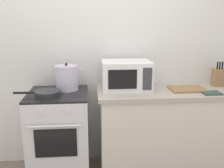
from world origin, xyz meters
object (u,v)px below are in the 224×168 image
at_px(cutting_board, 187,89).
at_px(oven_mitt, 211,93).
at_px(microwave, 126,75).
at_px(stock_pot, 67,78).
at_px(frying_pan, 47,93).
at_px(knife_block, 219,77).
at_px(stove, 60,135).

height_order(cutting_board, oven_mitt, cutting_board).
bearing_deg(microwave, cutting_board, -7.02).
bearing_deg(stock_pot, frying_pan, -131.22).
bearing_deg(microwave, knife_block, 3.41).
height_order(microwave, oven_mitt, microwave).
bearing_deg(knife_block, stove, -175.37).
distance_m(stock_pot, knife_block, 1.66).
bearing_deg(stock_pot, cutting_board, -5.08).
distance_m(frying_pan, knife_block, 1.85).
relative_size(stove, microwave, 1.84).
relative_size(stove, stock_pot, 2.85).
relative_size(frying_pan, cutting_board, 1.23).
xyz_separation_m(stove, frying_pan, (-0.09, -0.09, 0.48)).
xyz_separation_m(microwave, cutting_board, (0.63, -0.08, -0.14)).
bearing_deg(knife_block, oven_mitt, -125.71).
bearing_deg(cutting_board, oven_mitt, -40.15).
distance_m(stove, cutting_board, 1.42).
xyz_separation_m(frying_pan, oven_mitt, (1.62, -0.07, -0.02)).
bearing_deg(frying_pan, knife_block, 7.23).
xyz_separation_m(stove, knife_block, (1.74, 0.14, 0.56)).
bearing_deg(stove, oven_mitt, -5.94).
distance_m(stove, microwave, 0.93).
xyz_separation_m(microwave, knife_block, (1.04, 0.06, -0.05)).
relative_size(cutting_board, knife_block, 1.33).
bearing_deg(stock_pot, oven_mitt, -10.66).
xyz_separation_m(stock_pot, oven_mitt, (1.44, -0.27, -0.12)).
relative_size(stove, oven_mitt, 5.11).
bearing_deg(microwave, stock_pot, 176.93).
xyz_separation_m(stove, microwave, (0.70, 0.08, 0.61)).
relative_size(frying_pan, oven_mitt, 2.47).
bearing_deg(knife_block, cutting_board, -160.94).
distance_m(stove, knife_block, 1.84).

